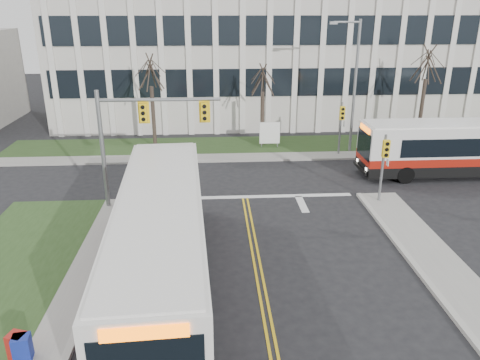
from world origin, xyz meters
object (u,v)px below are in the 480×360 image
object	(u,v)px
streetlight	(353,80)
bus_cross	(462,149)
newspaper_box_red	(18,347)
directory_sign	(270,133)
newspaper_box_blue	(23,350)
bus_main	(162,245)

from	to	relation	value
streetlight	bus_cross	bearing A→B (deg)	-42.26
bus_cross	newspaper_box_red	xyz separation A→B (m)	(-21.38, -15.19, -1.19)
streetlight	directory_sign	world-z (taller)	streetlight
directory_sign	newspaper_box_blue	xyz separation A→B (m)	(-10.00, -21.77, -0.70)
directory_sign	newspaper_box_blue	bearing A→B (deg)	-114.68
directory_sign	bus_main	bearing A→B (deg)	-108.94
streetlight	bus_main	size ratio (longest dim) A/B	0.67
streetlight	directory_sign	distance (m)	6.96
bus_cross	newspaper_box_red	size ratio (longest dim) A/B	13.13
streetlight	newspaper_box_blue	distance (m)	26.12
directory_sign	bus_main	world-z (taller)	bus_main
directory_sign	bus_main	distance (m)	19.06
directory_sign	bus_cross	size ratio (longest dim) A/B	0.16
bus_main	directory_sign	bearing A→B (deg)	67.95
streetlight	directory_sign	bearing A→B (deg)	166.77
streetlight	newspaper_box_blue	size ratio (longest dim) A/B	9.68
streetlight	bus_cross	distance (m)	8.44
bus_main	bus_cross	distance (m)	20.88
directory_sign	bus_cross	bearing A→B (deg)	-29.95
directory_sign	newspaper_box_blue	world-z (taller)	directory_sign
streetlight	newspaper_box_red	size ratio (longest dim) A/B	9.68
streetlight	bus_main	world-z (taller)	streetlight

